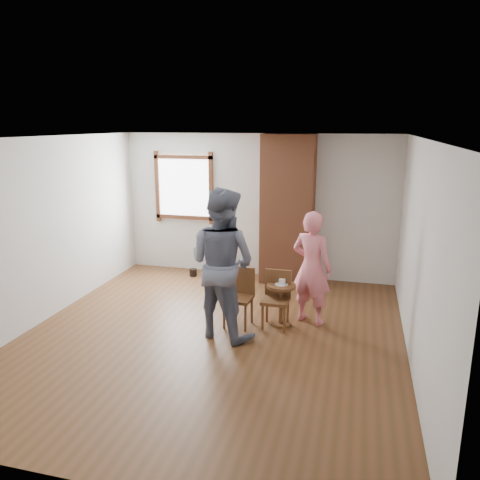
% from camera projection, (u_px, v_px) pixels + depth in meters
% --- Properties ---
extents(ground, '(5.50, 5.50, 0.00)m').
position_uv_depth(ground, '(211.00, 336.00, 6.25)').
color(ground, brown).
rests_on(ground, ground).
extents(room_shell, '(5.04, 5.52, 2.62)m').
position_uv_depth(room_shell, '(219.00, 196.00, 6.39)').
color(room_shell, silver).
rests_on(room_shell, ground).
extents(brick_chimney, '(0.90, 0.50, 2.60)m').
position_uv_depth(brick_chimney, '(288.00, 210.00, 8.14)').
color(brick_chimney, '#A05939').
rests_on(brick_chimney, ground).
extents(stoneware_crock, '(0.37, 0.37, 0.43)m').
position_uv_depth(stoneware_crock, '(217.00, 266.00, 8.62)').
color(stoneware_crock, '#CAB692').
rests_on(stoneware_crock, ground).
extents(dark_pot, '(0.17, 0.17, 0.14)m').
position_uv_depth(dark_pot, '(193.00, 272.00, 8.71)').
color(dark_pot, black).
rests_on(dark_pot, ground).
extents(dining_chair_left, '(0.40, 0.40, 0.81)m').
position_uv_depth(dining_chair_left, '(240.00, 293.00, 6.55)').
color(dining_chair_left, brown).
rests_on(dining_chair_left, ground).
extents(dining_chair_right, '(0.37, 0.37, 0.79)m').
position_uv_depth(dining_chair_right, '(277.00, 296.00, 6.49)').
color(dining_chair_right, brown).
rests_on(dining_chair_right, ground).
extents(side_table, '(0.40, 0.40, 0.60)m').
position_uv_depth(side_table, '(281.00, 298.00, 6.52)').
color(side_table, brown).
rests_on(side_table, ground).
extents(cake_plate, '(0.18, 0.18, 0.01)m').
position_uv_depth(cake_plate, '(281.00, 284.00, 6.47)').
color(cake_plate, white).
rests_on(cake_plate, side_table).
extents(cake_slice, '(0.08, 0.07, 0.06)m').
position_uv_depth(cake_slice, '(282.00, 282.00, 6.46)').
color(cake_slice, white).
rests_on(cake_slice, cake_plate).
extents(man, '(1.16, 1.03, 1.99)m').
position_uv_depth(man, '(222.00, 263.00, 6.09)').
color(man, '#141B37').
rests_on(man, ground).
extents(person_pink, '(0.69, 0.57, 1.62)m').
position_uv_depth(person_pink, '(312.00, 268.00, 6.53)').
color(person_pink, pink).
rests_on(person_pink, ground).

